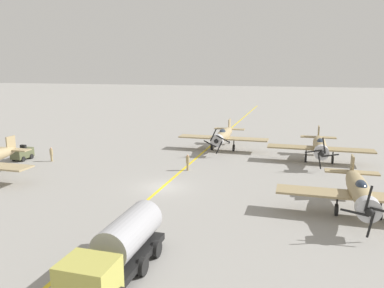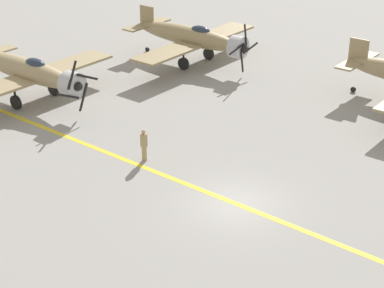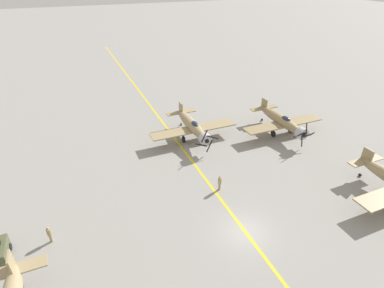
{
  "view_description": "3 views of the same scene",
  "coord_description": "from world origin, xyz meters",
  "px_view_note": "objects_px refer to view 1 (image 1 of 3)",
  "views": [
    {
      "loc": [
        -11.92,
        31.48,
        10.98
      ],
      "look_at": [
        -1.0,
        -6.55,
        2.91
      ],
      "focal_mm": 35.0,
      "sensor_mm": 36.0,
      "label": 1
    },
    {
      "loc": [
        21.24,
        14.36,
        15.51
      ],
      "look_at": [
        -0.63,
        -3.11,
        1.9
      ],
      "focal_mm": 60.0,
      "sensor_mm": 36.0,
      "label": 2
    },
    {
      "loc": [
        11.96,
        15.91,
        20.67
      ],
      "look_at": [
        0.59,
        -11.06,
        3.38
      ],
      "focal_mm": 28.0,
      "sensor_mm": 36.0,
      "label": 3
    }
  ],
  "objects_px": {
    "airplane_near_left": "(320,145)",
    "airplane_mid_left": "(359,190)",
    "fuel_tanker": "(118,250)",
    "ground_crew_walking": "(51,154)",
    "ground_crew_inspecting": "(188,162)",
    "airplane_near_center": "(223,135)",
    "tow_tractor": "(22,153)"
  },
  "relations": [
    {
      "from": "airplane_mid_left",
      "to": "fuel_tanker",
      "type": "height_order",
      "value": "airplane_mid_left"
    },
    {
      "from": "airplane_near_center",
      "to": "airplane_mid_left",
      "type": "height_order",
      "value": "airplane_mid_left"
    },
    {
      "from": "tow_tractor",
      "to": "ground_crew_inspecting",
      "type": "distance_m",
      "value": 20.73
    },
    {
      "from": "airplane_mid_left",
      "to": "tow_tractor",
      "type": "distance_m",
      "value": 37.51
    },
    {
      "from": "airplane_mid_left",
      "to": "ground_crew_walking",
      "type": "xyz_separation_m",
      "value": [
        32.76,
        -8.06,
        -1.08
      ]
    },
    {
      "from": "airplane_near_center",
      "to": "ground_crew_inspecting",
      "type": "xyz_separation_m",
      "value": [
        1.67,
        11.3,
        -1.04
      ]
    },
    {
      "from": "airplane_near_left",
      "to": "fuel_tanker",
      "type": "xyz_separation_m",
      "value": [
        11.38,
        29.12,
        -0.5
      ]
    },
    {
      "from": "ground_crew_walking",
      "to": "ground_crew_inspecting",
      "type": "distance_m",
      "value": 16.8
    },
    {
      "from": "airplane_near_left",
      "to": "ground_crew_inspecting",
      "type": "bearing_deg",
      "value": 21.56
    },
    {
      "from": "ground_crew_walking",
      "to": "ground_crew_inspecting",
      "type": "xyz_separation_m",
      "value": [
        -16.79,
        -0.64,
        0.04
      ]
    },
    {
      "from": "airplane_mid_left",
      "to": "fuel_tanker",
      "type": "relative_size",
      "value": 1.5
    },
    {
      "from": "ground_crew_walking",
      "to": "ground_crew_inspecting",
      "type": "height_order",
      "value": "ground_crew_inspecting"
    },
    {
      "from": "ground_crew_inspecting",
      "to": "airplane_near_center",
      "type": "bearing_deg",
      "value": -98.42
    },
    {
      "from": "tow_tractor",
      "to": "ground_crew_walking",
      "type": "relative_size",
      "value": 1.53
    },
    {
      "from": "fuel_tanker",
      "to": "tow_tractor",
      "type": "xyz_separation_m",
      "value": [
        23.24,
        -20.35,
        -0.72
      ]
    },
    {
      "from": "airplane_near_left",
      "to": "airplane_mid_left",
      "type": "xyz_separation_m",
      "value": [
        -2.06,
        16.56,
        0.0
      ]
    },
    {
      "from": "tow_tractor",
      "to": "ground_crew_walking",
      "type": "bearing_deg",
      "value": -175.92
    },
    {
      "from": "airplane_near_left",
      "to": "ground_crew_walking",
      "type": "xyz_separation_m",
      "value": [
        30.7,
        8.5,
        -1.08
      ]
    },
    {
      "from": "tow_tractor",
      "to": "ground_crew_walking",
      "type": "height_order",
      "value": "tow_tractor"
    },
    {
      "from": "airplane_mid_left",
      "to": "tow_tractor",
      "type": "bearing_deg",
      "value": -20.94
    },
    {
      "from": "airplane_near_left",
      "to": "fuel_tanker",
      "type": "distance_m",
      "value": 31.27
    },
    {
      "from": "fuel_tanker",
      "to": "airplane_near_left",
      "type": "bearing_deg",
      "value": -111.34
    },
    {
      "from": "fuel_tanker",
      "to": "ground_crew_walking",
      "type": "xyz_separation_m",
      "value": [
        19.32,
        -20.63,
        -0.58
      ]
    },
    {
      "from": "ground_crew_inspecting",
      "to": "airplane_near_left",
      "type": "bearing_deg",
      "value": -150.55
    },
    {
      "from": "airplane_mid_left",
      "to": "fuel_tanker",
      "type": "bearing_deg",
      "value": 34.11
    },
    {
      "from": "airplane_mid_left",
      "to": "ground_crew_inspecting",
      "type": "relative_size",
      "value": 6.76
    },
    {
      "from": "airplane_mid_left",
      "to": "tow_tractor",
      "type": "height_order",
      "value": "airplane_mid_left"
    },
    {
      "from": "airplane_near_left",
      "to": "fuel_tanker",
      "type": "relative_size",
      "value": 1.5
    },
    {
      "from": "fuel_tanker",
      "to": "tow_tractor",
      "type": "bearing_deg",
      "value": -41.21
    },
    {
      "from": "airplane_near_left",
      "to": "airplane_mid_left",
      "type": "bearing_deg",
      "value": 89.21
    },
    {
      "from": "airplane_near_left",
      "to": "tow_tractor",
      "type": "relative_size",
      "value": 4.62
    },
    {
      "from": "airplane_near_center",
      "to": "airplane_mid_left",
      "type": "relative_size",
      "value": 1.0
    }
  ]
}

